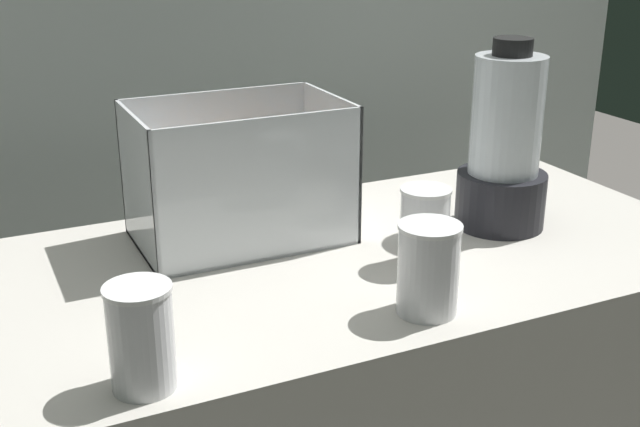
% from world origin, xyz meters
% --- Properties ---
extents(carrot_display_bin, '(0.36, 0.23, 0.24)m').
position_xyz_m(carrot_display_bin, '(-0.08, 0.15, 0.97)').
color(carrot_display_bin, white).
rests_on(carrot_display_bin, counter).
extents(blender_pitcher, '(0.16, 0.16, 0.34)m').
position_xyz_m(blender_pitcher, '(0.36, 0.00, 1.04)').
color(blender_pitcher, black).
rests_on(blender_pitcher, counter).
extents(juice_cup_carrot_far_left, '(0.08, 0.08, 0.13)m').
position_xyz_m(juice_cup_carrot_far_left, '(-0.36, -0.26, 0.96)').
color(juice_cup_carrot_far_left, white).
rests_on(juice_cup_carrot_far_left, counter).
extents(juice_cup_beet_left, '(0.09, 0.09, 0.13)m').
position_xyz_m(juice_cup_beet_left, '(0.06, -0.24, 0.96)').
color(juice_cup_beet_left, white).
rests_on(juice_cup_beet_left, counter).
extents(juice_cup_orange_middle, '(0.08, 0.08, 0.13)m').
position_xyz_m(juice_cup_orange_middle, '(0.14, -0.09, 0.96)').
color(juice_cup_orange_middle, white).
rests_on(juice_cup_orange_middle, counter).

